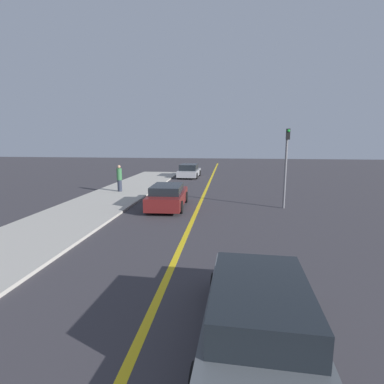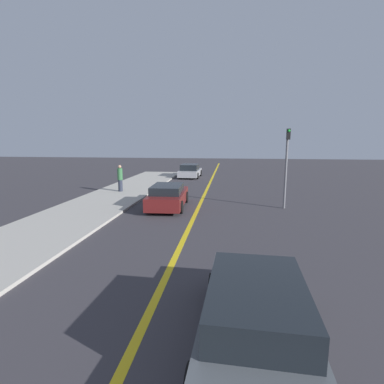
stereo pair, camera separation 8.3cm
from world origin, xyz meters
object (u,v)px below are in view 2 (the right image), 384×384
Objects in this scene: car_ahead_center at (168,196)px; traffic_light at (287,161)px; car_far_distant at (190,171)px; pedestrian_far_standing at (120,178)px; car_near_right_lane at (255,315)px.

traffic_light is at bearing 2.21° from car_ahead_center.
car_far_distant is at bearing 118.19° from traffic_light.
pedestrian_far_standing is at bearing 161.56° from traffic_light.
pedestrian_far_standing reaches higher than car_near_right_lane.
car_near_right_lane is 1.09× the size of car_ahead_center.
car_near_right_lane is 11.36m from car_ahead_center.
car_ahead_center is 13.09m from car_far_distant.
traffic_light is at bearing -60.50° from car_far_distant.
car_near_right_lane is at bearing -102.20° from traffic_light.
pedestrian_far_standing reaches higher than car_far_distant.
car_ahead_center is at bearing -175.26° from traffic_light.
car_far_distant is (-4.30, 23.79, -0.02)m from car_near_right_lane.
car_near_right_lane reaches higher than car_ahead_center.
car_near_right_lane is 2.58× the size of pedestrian_far_standing.
car_near_right_lane is at bearing -61.64° from pedestrian_far_standing.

